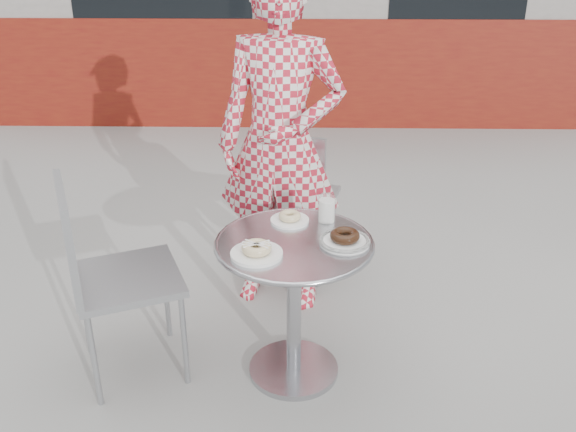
{
  "coord_description": "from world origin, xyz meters",
  "views": [
    {
      "loc": [
        0.04,
        -2.28,
        1.89
      ],
      "look_at": [
        -0.01,
        0.12,
        0.73
      ],
      "focal_mm": 40.0,
      "sensor_mm": 36.0,
      "label": 1
    }
  ],
  "objects_px": {
    "seated_person": "(281,144)",
    "plate_checker": "(345,239)",
    "bistro_table": "(294,276)",
    "milk_cup": "(327,209)",
    "plate_far": "(290,218)",
    "chair_far": "(296,227)",
    "chair_left": "(128,316)",
    "plate_near": "(257,251)"
  },
  "relations": [
    {
      "from": "chair_far",
      "to": "bistro_table",
      "type": "bearing_deg",
      "value": 105.78
    },
    {
      "from": "chair_far",
      "to": "plate_near",
      "type": "relative_size",
      "value": 4.19
    },
    {
      "from": "bistro_table",
      "to": "seated_person",
      "type": "xyz_separation_m",
      "value": [
        -0.07,
        0.64,
        0.35
      ]
    },
    {
      "from": "bistro_table",
      "to": "chair_far",
      "type": "xyz_separation_m",
      "value": [
        -0.0,
        0.93,
        -0.24
      ]
    },
    {
      "from": "bistro_table",
      "to": "plate_checker",
      "type": "bearing_deg",
      "value": -2.75
    },
    {
      "from": "seated_person",
      "to": "plate_checker",
      "type": "xyz_separation_m",
      "value": [
        0.28,
        -0.65,
        -0.18
      ]
    },
    {
      "from": "bistro_table",
      "to": "plate_far",
      "type": "bearing_deg",
      "value": 96.73
    },
    {
      "from": "chair_far",
      "to": "seated_person",
      "type": "relative_size",
      "value": 0.5
    },
    {
      "from": "milk_cup",
      "to": "plate_near",
      "type": "bearing_deg",
      "value": -132.41
    },
    {
      "from": "chair_left",
      "to": "plate_near",
      "type": "relative_size",
      "value": 4.45
    },
    {
      "from": "plate_checker",
      "to": "bistro_table",
      "type": "bearing_deg",
      "value": 177.25
    },
    {
      "from": "chair_left",
      "to": "bistro_table",
      "type": "bearing_deg",
      "value": -113.77
    },
    {
      "from": "plate_far",
      "to": "milk_cup",
      "type": "relative_size",
      "value": 1.39
    },
    {
      "from": "milk_cup",
      "to": "chair_far",
      "type": "bearing_deg",
      "value": 100.61
    },
    {
      "from": "plate_near",
      "to": "plate_checker",
      "type": "xyz_separation_m",
      "value": [
        0.35,
        0.11,
        -0.0
      ]
    },
    {
      "from": "seated_person",
      "to": "milk_cup",
      "type": "xyz_separation_m",
      "value": [
        0.21,
        -0.44,
        -0.14
      ]
    },
    {
      "from": "chair_far",
      "to": "plate_checker",
      "type": "bearing_deg",
      "value": 118.05
    },
    {
      "from": "chair_far",
      "to": "chair_left",
      "type": "xyz_separation_m",
      "value": [
        -0.72,
        -0.91,
        0.02
      ]
    },
    {
      "from": "chair_far",
      "to": "plate_near",
      "type": "distance_m",
      "value": 1.13
    },
    {
      "from": "chair_far",
      "to": "plate_far",
      "type": "xyz_separation_m",
      "value": [
        -0.02,
        -0.74,
        0.41
      ]
    },
    {
      "from": "chair_far",
      "to": "plate_far",
      "type": "relative_size",
      "value": 5.16
    },
    {
      "from": "bistro_table",
      "to": "plate_checker",
      "type": "relative_size",
      "value": 3.18
    },
    {
      "from": "chair_far",
      "to": "seated_person",
      "type": "height_order",
      "value": "seated_person"
    },
    {
      "from": "bistro_table",
      "to": "plate_far",
      "type": "distance_m",
      "value": 0.26
    },
    {
      "from": "bistro_table",
      "to": "milk_cup",
      "type": "distance_m",
      "value": 0.32
    },
    {
      "from": "bistro_table",
      "to": "plate_checker",
      "type": "xyz_separation_m",
      "value": [
        0.2,
        -0.01,
        0.18
      ]
    },
    {
      "from": "chair_left",
      "to": "milk_cup",
      "type": "height_order",
      "value": "chair_left"
    },
    {
      "from": "plate_near",
      "to": "milk_cup",
      "type": "bearing_deg",
      "value": 47.59
    },
    {
      "from": "milk_cup",
      "to": "bistro_table",
      "type": "bearing_deg",
      "value": -125.55
    },
    {
      "from": "plate_far",
      "to": "milk_cup",
      "type": "height_order",
      "value": "milk_cup"
    },
    {
      "from": "chair_far",
      "to": "milk_cup",
      "type": "distance_m",
      "value": 0.87
    },
    {
      "from": "chair_left",
      "to": "plate_far",
      "type": "height_order",
      "value": "chair_left"
    },
    {
      "from": "plate_far",
      "to": "milk_cup",
      "type": "xyz_separation_m",
      "value": [
        0.16,
        0.01,
        0.04
      ]
    },
    {
      "from": "plate_far",
      "to": "plate_checker",
      "type": "distance_m",
      "value": 0.3
    },
    {
      "from": "chair_far",
      "to": "plate_far",
      "type": "distance_m",
      "value": 0.85
    },
    {
      "from": "plate_near",
      "to": "milk_cup",
      "type": "relative_size",
      "value": 1.72
    },
    {
      "from": "plate_checker",
      "to": "milk_cup",
      "type": "bearing_deg",
      "value": 108.33
    },
    {
      "from": "bistro_table",
      "to": "plate_far",
      "type": "height_order",
      "value": "plate_far"
    },
    {
      "from": "chair_far",
      "to": "plate_far",
      "type": "bearing_deg",
      "value": 104.12
    },
    {
      "from": "chair_far",
      "to": "milk_cup",
      "type": "xyz_separation_m",
      "value": [
        0.14,
        -0.73,
        0.45
      ]
    },
    {
      "from": "chair_far",
      "to": "plate_checker",
      "type": "distance_m",
      "value": 1.04
    },
    {
      "from": "chair_far",
      "to": "plate_near",
      "type": "height_order",
      "value": "chair_far"
    }
  ]
}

